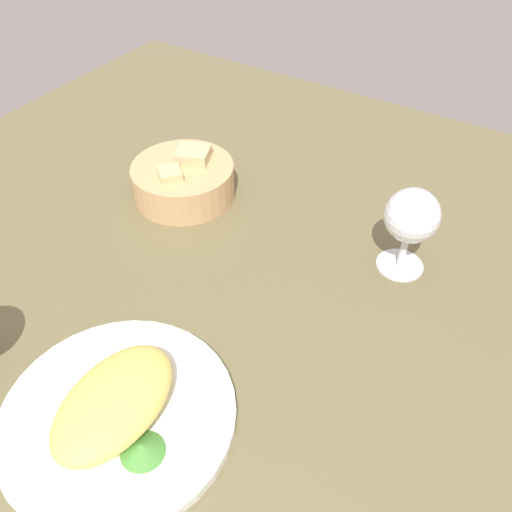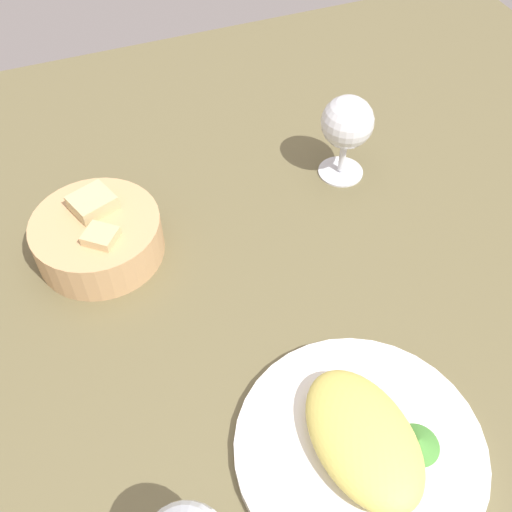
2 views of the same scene
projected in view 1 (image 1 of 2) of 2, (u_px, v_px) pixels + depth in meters
ground_plane at (222, 335)px, 69.31cm from camera, size 140.00×140.00×2.00cm
plate at (118, 415)px, 58.89cm from camera, size 26.04×26.04×1.40cm
omelette at (114, 402)px, 57.04cm from camera, size 16.53×10.82×4.04cm
lettuce_garnish at (142, 448)px, 54.62cm from camera, size 4.78×4.78×1.42cm
bread_basket at (184, 180)px, 87.71cm from camera, size 16.66×16.66×7.66cm
wine_glass_near at (411, 219)px, 71.32cm from camera, size 7.51×7.51×13.05cm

